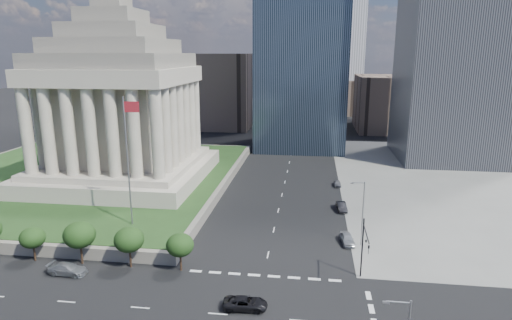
% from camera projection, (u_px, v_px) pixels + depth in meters
% --- Properties ---
extents(ground, '(500.00, 500.00, 0.00)m').
position_uv_depth(ground, '(294.00, 143.00, 138.17)').
color(ground, black).
rests_on(ground, ground).
extents(sidewalk_ne, '(68.00, 90.00, 0.03)m').
position_uv_depth(sidewalk_ne, '(495.00, 185.00, 93.79)').
color(sidewalk_ne, slate).
rests_on(sidewalk_ne, ground).
extents(plaza_terrace, '(66.00, 70.00, 1.80)m').
position_uv_depth(plaza_terrace, '(82.00, 178.00, 95.66)').
color(plaza_terrace, '#686359').
rests_on(plaza_terrace, ground).
extents(plaza_lawn, '(64.00, 68.00, 0.10)m').
position_uv_depth(plaza_lawn, '(82.00, 174.00, 95.43)').
color(plaza_lawn, '#1F3A17').
rests_on(plaza_lawn, plaza_terrace).
extents(war_memorial, '(34.00, 34.00, 39.00)m').
position_uv_depth(war_memorial, '(118.00, 87.00, 87.35)').
color(war_memorial, gray).
rests_on(war_memorial, plaza_lawn).
extents(flagpole, '(2.52, 0.24, 20.00)m').
position_uv_depth(flagpole, '(128.00, 155.00, 64.72)').
color(flagpole, slate).
rests_on(flagpole, plaza_lawn).
extents(tree_row, '(53.00, 4.00, 6.00)m').
position_uv_depth(tree_row, '(10.00, 239.00, 59.31)').
color(tree_row, black).
rests_on(tree_row, ground).
extents(midrise_glass, '(26.00, 26.00, 60.00)m').
position_uv_depth(midrise_glass, '(302.00, 47.00, 125.84)').
color(midrise_glass, black).
rests_on(midrise_glass, ground).
extents(building_filler_ne, '(20.00, 30.00, 20.00)m').
position_uv_depth(building_filler_ne, '(384.00, 103.00, 160.49)').
color(building_filler_ne, brown).
rests_on(building_filler_ne, ground).
extents(building_filler_nw, '(24.00, 30.00, 28.00)m').
position_uv_depth(building_filler_nw, '(222.00, 90.00, 167.49)').
color(building_filler_nw, brown).
rests_on(building_filler_nw, ground).
extents(traffic_signal_ne, '(0.30, 5.74, 8.00)m').
position_uv_depth(traffic_signal_ne, '(364.00, 245.00, 52.30)').
color(traffic_signal_ne, black).
rests_on(traffic_signal_ne, ground).
extents(street_lamp_north, '(2.13, 0.22, 10.00)m').
position_uv_depth(street_lamp_north, '(362.00, 210.00, 62.96)').
color(street_lamp_north, slate).
rests_on(street_lamp_north, ground).
extents(pickup_truck, '(5.16, 2.63, 1.40)m').
position_uv_depth(pickup_truck, '(245.00, 303.00, 48.12)').
color(pickup_truck, black).
rests_on(pickup_truck, ground).
extents(suv_grey, '(2.35, 5.26, 1.50)m').
position_uv_depth(suv_grey, '(68.00, 269.00, 55.66)').
color(suv_grey, slate).
rests_on(suv_grey, ground).
extents(parked_sedan_near, '(4.72, 2.42, 1.54)m').
position_uv_depth(parked_sedan_near, '(347.00, 239.00, 64.75)').
color(parked_sedan_near, gray).
rests_on(parked_sedan_near, ground).
extents(parked_sedan_mid, '(4.60, 2.00, 1.47)m').
position_uv_depth(parked_sedan_mid, '(342.00, 207.00, 78.40)').
color(parked_sedan_mid, black).
rests_on(parked_sedan_mid, ground).
extents(parked_sedan_far, '(3.63, 1.54, 1.22)m').
position_uv_depth(parked_sedan_far, '(337.00, 183.00, 92.78)').
color(parked_sedan_far, slate).
rests_on(parked_sedan_far, ground).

